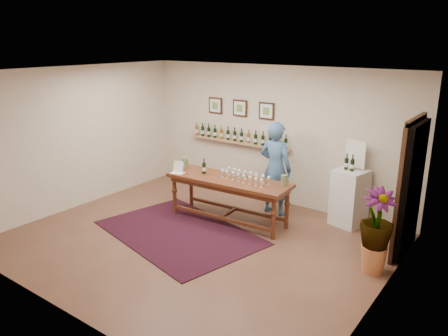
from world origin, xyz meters
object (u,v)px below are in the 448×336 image
Objects in this scene: display_pedestal at (349,198)px; person at (275,168)px; potted_plant at (376,231)px; tasting_table at (228,185)px.

person is at bearing -167.08° from display_pedestal.
potted_plant is 0.61× the size of person.
person is (-1.37, -0.31, 0.39)m from display_pedestal.
person reaches higher than display_pedestal.
display_pedestal is 1.46m from person.
potted_plant is at bearing -8.99° from tasting_table.
tasting_table is at bearing 60.19° from person.
display_pedestal is (1.87, 1.16, -0.19)m from tasting_table.
display_pedestal is at bearing 28.28° from tasting_table.
display_pedestal is 0.57× the size of person.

